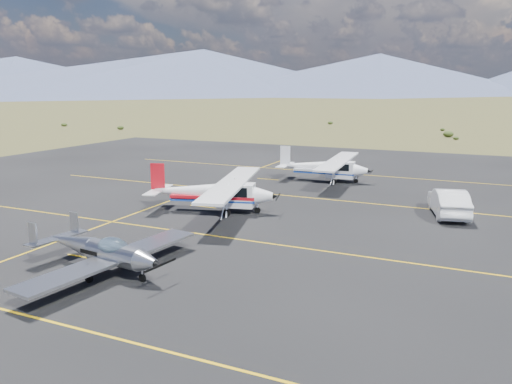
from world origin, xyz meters
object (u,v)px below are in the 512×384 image
Objects in this scene: aircraft_cessna at (214,191)px; sedan at (449,202)px; aircraft_low_wing at (103,251)px; aircraft_plain at (325,167)px.

sedan is at bearing 5.65° from aircraft_cessna.
aircraft_low_wing is at bearing -100.84° from aircraft_cessna.
aircraft_plain is at bearing 91.22° from aircraft_low_wing.
aircraft_cessna reaches higher than aircraft_plain.
aircraft_low_wing is at bearing 37.81° from sedan.
aircraft_cessna reaches higher than aircraft_low_wing.
aircraft_plain is 2.19× the size of sedan.
sedan is (13.66, 5.11, -0.49)m from aircraft_cessna.
aircraft_cessna is at bearing -108.88° from aircraft_plain.
aircraft_plain is at bearing 60.32° from aircraft_cessna.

